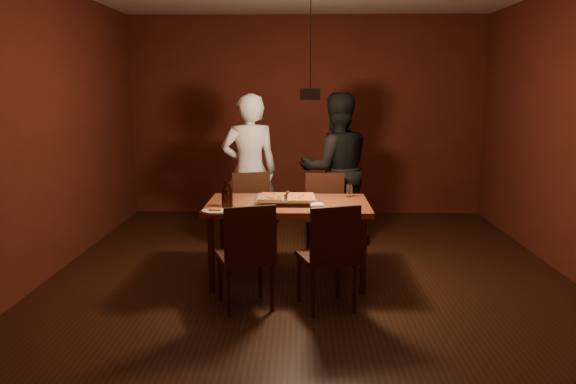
{
  "coord_description": "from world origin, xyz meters",
  "views": [
    {
      "loc": [
        -0.08,
        -5.04,
        1.81
      ],
      "look_at": [
        -0.2,
        0.08,
        0.85
      ],
      "focal_mm": 35.0,
      "sensor_mm": 36.0,
      "label": 1
    }
  ],
  "objects_px": {
    "plate_slice": "(215,211)",
    "chair_far_left": "(253,206)",
    "beer_bottle_a": "(225,195)",
    "beer_bottle_b": "(229,195)",
    "chair_near_left": "(247,247)",
    "pendant_lamp": "(310,93)",
    "diner_dark": "(336,169)",
    "chair_near_right": "(330,247)",
    "pizza_tray": "(286,200)",
    "diner_white": "(250,171)",
    "dining_table": "(288,210)",
    "chair_far_right": "(325,208)"
  },
  "relations": [
    {
      "from": "chair_near_left",
      "to": "beer_bottle_b",
      "type": "height_order",
      "value": "beer_bottle_b"
    },
    {
      "from": "pendant_lamp",
      "to": "pizza_tray",
      "type": "bearing_deg",
      "value": 160.81
    },
    {
      "from": "chair_far_left",
      "to": "chair_near_right",
      "type": "bearing_deg",
      "value": 99.67
    },
    {
      "from": "chair_near_left",
      "to": "pendant_lamp",
      "type": "relative_size",
      "value": 0.49
    },
    {
      "from": "chair_near_right",
      "to": "pizza_tray",
      "type": "distance_m",
      "value": 0.87
    },
    {
      "from": "beer_bottle_b",
      "to": "chair_far_right",
      "type": "bearing_deg",
      "value": 47.75
    },
    {
      "from": "chair_near_left",
      "to": "pizza_tray",
      "type": "distance_m",
      "value": 0.84
    },
    {
      "from": "chair_near_left",
      "to": "chair_far_left",
      "type": "bearing_deg",
      "value": 73.25
    },
    {
      "from": "chair_near_left",
      "to": "beer_bottle_a",
      "type": "height_order",
      "value": "beer_bottle_a"
    },
    {
      "from": "chair_near_right",
      "to": "diner_white",
      "type": "relative_size",
      "value": 0.3
    },
    {
      "from": "chair_near_left",
      "to": "pendant_lamp",
      "type": "distance_m",
      "value": 1.49
    },
    {
      "from": "chair_far_right",
      "to": "pendant_lamp",
      "type": "relative_size",
      "value": 0.44
    },
    {
      "from": "beer_bottle_b",
      "to": "plate_slice",
      "type": "bearing_deg",
      "value": -119.08
    },
    {
      "from": "dining_table",
      "to": "beer_bottle_a",
      "type": "height_order",
      "value": "beer_bottle_a"
    },
    {
      "from": "beer_bottle_a",
      "to": "diner_dark",
      "type": "relative_size",
      "value": 0.14
    },
    {
      "from": "pendant_lamp",
      "to": "plate_slice",
      "type": "bearing_deg",
      "value": -158.01
    },
    {
      "from": "chair_near_right",
      "to": "pizza_tray",
      "type": "bearing_deg",
      "value": 98.75
    },
    {
      "from": "dining_table",
      "to": "diner_dark",
      "type": "height_order",
      "value": "diner_dark"
    },
    {
      "from": "beer_bottle_a",
      "to": "plate_slice",
      "type": "relative_size",
      "value": 1.07
    },
    {
      "from": "chair_far_right",
      "to": "beer_bottle_a",
      "type": "relative_size",
      "value": 1.95
    },
    {
      "from": "beer_bottle_b",
      "to": "chair_far_left",
      "type": "bearing_deg",
      "value": 83.2
    },
    {
      "from": "dining_table",
      "to": "chair_far_left",
      "type": "distance_m",
      "value": 0.91
    },
    {
      "from": "beer_bottle_a",
      "to": "diner_dark",
      "type": "bearing_deg",
      "value": 55.8
    },
    {
      "from": "beer_bottle_b",
      "to": "beer_bottle_a",
      "type": "bearing_deg",
      "value": -115.04
    },
    {
      "from": "beer_bottle_a",
      "to": "diner_white",
      "type": "bearing_deg",
      "value": 86.93
    },
    {
      "from": "dining_table",
      "to": "chair_near_left",
      "type": "height_order",
      "value": "chair_near_left"
    },
    {
      "from": "dining_table",
      "to": "beer_bottle_b",
      "type": "bearing_deg",
      "value": -156.28
    },
    {
      "from": "dining_table",
      "to": "diner_white",
      "type": "bearing_deg",
      "value": 111.3
    },
    {
      "from": "beer_bottle_a",
      "to": "plate_slice",
      "type": "xyz_separation_m",
      "value": [
        -0.07,
        -0.12,
        -0.12
      ]
    },
    {
      "from": "plate_slice",
      "to": "pendant_lamp",
      "type": "bearing_deg",
      "value": 21.99
    },
    {
      "from": "plate_slice",
      "to": "chair_far_left",
      "type": "bearing_deg",
      "value": 79.58
    },
    {
      "from": "chair_far_left",
      "to": "chair_near_left",
      "type": "xyz_separation_m",
      "value": [
        0.08,
        -1.57,
        0.0
      ]
    },
    {
      "from": "dining_table",
      "to": "chair_near_left",
      "type": "relative_size",
      "value": 2.79
    },
    {
      "from": "chair_far_right",
      "to": "chair_near_right",
      "type": "bearing_deg",
      "value": 88.3
    },
    {
      "from": "dining_table",
      "to": "beer_bottle_a",
      "type": "xyz_separation_m",
      "value": [
        -0.55,
        -0.29,
        0.2
      ]
    },
    {
      "from": "plate_slice",
      "to": "dining_table",
      "type": "bearing_deg",
      "value": 33.4
    },
    {
      "from": "dining_table",
      "to": "diner_white",
      "type": "distance_m",
      "value": 1.3
    },
    {
      "from": "plate_slice",
      "to": "diner_white",
      "type": "height_order",
      "value": "diner_white"
    },
    {
      "from": "dining_table",
      "to": "chair_far_right",
      "type": "bearing_deg",
      "value": 63.45
    },
    {
      "from": "beer_bottle_b",
      "to": "plate_slice",
      "type": "height_order",
      "value": "beer_bottle_b"
    },
    {
      "from": "chair_near_left",
      "to": "diner_white",
      "type": "bearing_deg",
      "value": 74.77
    },
    {
      "from": "pizza_tray",
      "to": "beer_bottle_a",
      "type": "height_order",
      "value": "beer_bottle_a"
    },
    {
      "from": "dining_table",
      "to": "beer_bottle_b",
      "type": "xyz_separation_m",
      "value": [
        -0.52,
        -0.23,
        0.18
      ]
    },
    {
      "from": "dining_table",
      "to": "chair_near_right",
      "type": "height_order",
      "value": "chair_near_right"
    },
    {
      "from": "chair_far_left",
      "to": "chair_far_right",
      "type": "height_order",
      "value": "same"
    },
    {
      "from": "chair_near_right",
      "to": "plate_slice",
      "type": "bearing_deg",
      "value": 142.65
    },
    {
      "from": "beer_bottle_a",
      "to": "chair_far_left",
      "type": "bearing_deg",
      "value": 82.12
    },
    {
      "from": "beer_bottle_a",
      "to": "beer_bottle_b",
      "type": "distance_m",
      "value": 0.07
    },
    {
      "from": "plate_slice",
      "to": "pendant_lamp",
      "type": "xyz_separation_m",
      "value": [
        0.82,
        0.33,
        1.0
      ]
    },
    {
      "from": "chair_far_left",
      "to": "diner_dark",
      "type": "xyz_separation_m",
      "value": [
        0.92,
        0.48,
        0.34
      ]
    }
  ]
}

